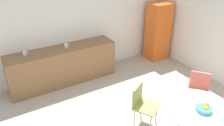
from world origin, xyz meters
TOP-DOWN VIEW (x-y plane):
  - wall_back at (0.00, 3.00)m, footprint 6.00×0.10m
  - counter_block at (-0.33, 2.65)m, footprint 2.59×0.60m
  - locker_cabinet at (2.55, 2.55)m, footprint 0.60×0.50m
  - round_table at (0.89, -0.37)m, footprint 1.11×1.11m
  - chair_coral at (1.65, 0.24)m, footprint 0.59×0.59m
  - chair_olive at (0.40, 0.47)m, footprint 0.57×0.57m
  - fruit_bowl at (0.90, -0.45)m, footprint 0.25×0.25m
  - mug_white at (-0.20, 2.67)m, footprint 0.13×0.08m
  - mug_green at (-1.14, 2.73)m, footprint 0.13×0.08m

SIDE VIEW (x-z plane):
  - counter_block at x=-0.33m, z-range 0.00..0.90m
  - chair_coral at x=1.65m, z-range 0.11..0.94m
  - chair_olive at x=0.40m, z-range 0.11..0.94m
  - round_table at x=0.89m, z-range 0.24..0.98m
  - fruit_bowl at x=0.90m, z-range 0.73..0.85m
  - locker_cabinet at x=2.55m, z-range 0.00..1.65m
  - mug_white at x=-0.20m, z-range 0.90..1.00m
  - mug_green at x=-1.14m, z-range 0.90..1.00m
  - wall_back at x=0.00m, z-range 0.00..2.60m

